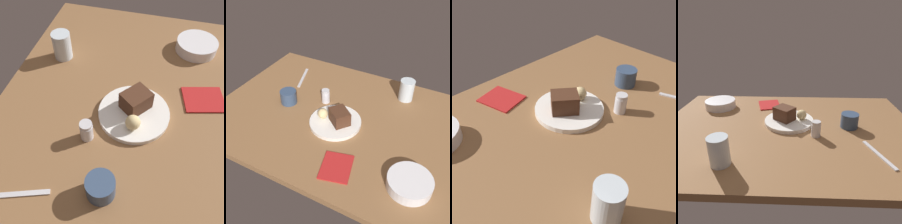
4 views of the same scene
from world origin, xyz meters
TOP-DOWN VIEW (x-y plane):
  - dining_table at (0.00, 0.00)cm, footprint 120.00×84.00cm
  - dessert_plate at (0.67, 5.29)cm, footprint 23.33×23.33cm
  - chocolate_cake_slice at (-1.50, 5.29)cm, footprint 11.30×11.03cm
  - bread_roll at (6.65, 6.01)cm, footprint 4.70×4.70cm
  - salt_shaker at (12.67, -6.97)cm, footprint 4.03×4.03cm
  - water_glass at (-21.51, -27.80)cm, footprint 7.16×7.16cm
  - side_bowl at (-38.59, 23.10)cm, footprint 16.26×16.26cm
  - coffee_cup at (28.53, 1.99)cm, footprint 7.92×7.92cm
  - butter_knife at (35.04, -20.18)cm, footprint 7.49×18.43cm
  - folded_napkin at (-11.71, 27.42)cm, footprint 14.48×16.21cm

SIDE VIEW (x-z plane):
  - dining_table at x=0.00cm, z-range 0.00..3.00cm
  - butter_knife at x=35.04cm, z-range 3.00..3.50cm
  - folded_napkin at x=-11.71cm, z-range 3.00..3.60cm
  - dessert_plate at x=0.67cm, z-range 3.00..4.70cm
  - side_bowl at x=-38.59cm, z-range 3.00..7.40cm
  - coffee_cup at x=28.53cm, z-range 3.00..9.65cm
  - salt_shaker at x=12.67cm, z-range 2.95..9.85cm
  - bread_roll at x=6.65cm, z-range 4.70..9.41cm
  - chocolate_cake_slice at x=-1.50cm, z-range 4.70..11.03cm
  - water_glass at x=-21.51cm, z-range 3.00..13.61cm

